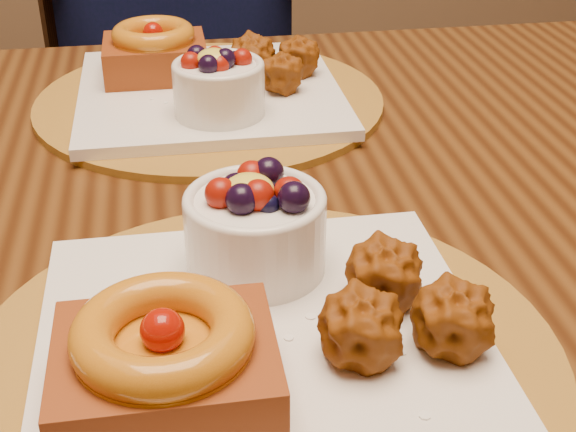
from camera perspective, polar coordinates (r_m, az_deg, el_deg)
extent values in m
cube|color=#341909|center=(0.71, -4.08, -0.21)|extent=(1.60, 0.90, 0.04)
cylinder|color=brown|center=(0.51, -1.66, -10.18)|extent=(0.38, 0.38, 0.01)
cube|color=white|center=(0.51, -1.68, -9.32)|extent=(0.28, 0.28, 0.01)
cube|color=#541D07|center=(0.45, -8.60, -11.19)|extent=(0.12, 0.10, 0.04)
torus|color=#A6530A|center=(0.43, -8.90, -8.24)|extent=(0.10, 0.10, 0.02)
sphere|color=#8C0D02|center=(0.43, -8.92, -8.03)|extent=(0.02, 0.02, 0.02)
sphere|color=#803C09|center=(0.53, 6.75, -4.15)|extent=(0.05, 0.05, 0.05)
sphere|color=#803C09|center=(0.48, 5.10, -7.96)|extent=(0.05, 0.05, 0.05)
sphere|color=#803C09|center=(0.49, 11.55, -7.17)|extent=(0.05, 0.05, 0.05)
cylinder|color=white|center=(0.56, -2.33, -1.27)|extent=(0.10, 0.10, 0.05)
torus|color=white|center=(0.54, -2.39, 1.19)|extent=(0.10, 0.10, 0.01)
ellipsoid|color=yellow|center=(0.54, -2.83, 1.91)|extent=(0.03, 0.03, 0.02)
cylinder|color=brown|center=(0.89, -5.57, 8.16)|extent=(0.38, 0.38, 0.01)
cube|color=white|center=(0.89, -5.60, 8.76)|extent=(0.28, 0.28, 0.01)
cube|color=#541D07|center=(0.92, -9.42, 11.02)|extent=(0.11, 0.09, 0.04)
torus|color=#A6530A|center=(0.92, -9.57, 12.64)|extent=(0.09, 0.09, 0.02)
sphere|color=#8C0D02|center=(0.91, -9.58, 12.76)|extent=(0.02, 0.02, 0.02)
sphere|color=#803C09|center=(0.87, -0.45, 10.10)|extent=(0.04, 0.04, 0.04)
sphere|color=#803C09|center=(0.91, -2.61, 11.04)|extent=(0.04, 0.04, 0.04)
sphere|color=#803C09|center=(0.92, 0.73, 11.23)|extent=(0.04, 0.04, 0.04)
cylinder|color=white|center=(0.81, -4.92, 8.93)|extent=(0.09, 0.09, 0.05)
torus|color=white|center=(0.80, -5.00, 10.62)|extent=(0.09, 0.09, 0.01)
ellipsoid|color=yellow|center=(0.80, -5.32, 11.14)|extent=(0.03, 0.03, 0.02)
cube|color=black|center=(1.68, -6.22, 8.75)|extent=(0.63, 0.63, 0.04)
cylinder|color=black|center=(1.55, -8.75, -3.87)|extent=(0.04, 0.04, 0.46)
cylinder|color=black|center=(1.73, 3.44, 0.31)|extent=(0.04, 0.04, 0.46)
cylinder|color=black|center=(1.88, -14.25, 1.99)|extent=(0.04, 0.04, 0.46)
cylinder|color=black|center=(2.03, -3.51, 5.07)|extent=(0.04, 0.04, 0.46)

